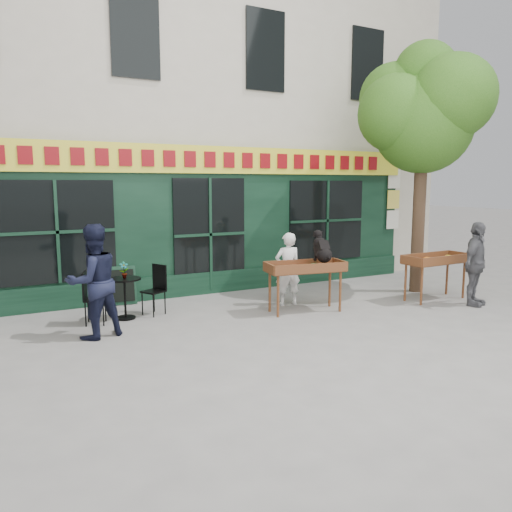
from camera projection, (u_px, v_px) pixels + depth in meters
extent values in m
plane|color=slate|center=(259.00, 317.00, 9.35)|extent=(80.00, 80.00, 0.00)
cube|color=beige|center=(157.00, 92.00, 13.87)|extent=(14.00, 7.00, 10.00)
cube|color=black|center=(208.00, 223.00, 11.23)|extent=(11.00, 0.16, 3.20)
cube|color=yellow|center=(209.00, 160.00, 10.92)|extent=(11.00, 0.06, 0.60)
cube|color=maroon|center=(210.00, 160.00, 10.89)|extent=(9.60, 0.03, 0.34)
cube|color=black|center=(211.00, 282.00, 11.34)|extent=(11.00, 0.10, 0.50)
cube|color=black|center=(210.00, 234.00, 11.18)|extent=(1.70, 0.05, 2.50)
cube|color=black|center=(57.00, 232.00, 9.66)|extent=(2.20, 0.05, 2.00)
cube|color=black|center=(327.00, 221.00, 12.63)|extent=(2.20, 0.05, 2.00)
cube|color=silver|center=(393.00, 220.00, 13.64)|extent=(0.42, 0.02, 0.50)
cube|color=#E5D14C|center=(393.00, 199.00, 13.56)|extent=(0.42, 0.02, 0.50)
cube|color=silver|center=(394.00, 179.00, 13.49)|extent=(0.42, 0.02, 0.50)
cylinder|color=#382619|center=(419.00, 214.00, 11.34)|extent=(0.28, 0.28, 3.60)
sphere|color=#235413|center=(423.00, 123.00, 11.05)|extent=(2.20, 2.20, 2.20)
sphere|color=#235413|center=(436.00, 113.00, 11.60)|extent=(1.80, 1.80, 1.80)
sphere|color=#235413|center=(397.00, 114.00, 10.92)|extent=(1.70, 1.70, 1.70)
sphere|color=#235413|center=(453.00, 97.00, 10.55)|extent=(1.80, 1.80, 1.80)
sphere|color=#235413|center=(395.00, 98.00, 11.35)|extent=(1.60, 1.60, 1.60)
sphere|color=#235413|center=(425.00, 73.00, 11.03)|extent=(1.40, 1.40, 1.40)
cylinder|color=brown|center=(278.00, 296.00, 9.28)|extent=(0.05, 0.05, 0.80)
cylinder|color=brown|center=(340.00, 291.00, 9.70)|extent=(0.05, 0.05, 0.80)
cylinder|color=brown|center=(270.00, 292.00, 9.69)|extent=(0.05, 0.05, 0.80)
cylinder|color=brown|center=(330.00, 287.00, 10.11)|extent=(0.05, 0.05, 0.80)
cube|color=brown|center=(305.00, 270.00, 9.64)|extent=(1.57, 0.81, 0.05)
cube|color=brown|center=(312.00, 269.00, 9.35)|extent=(1.49, 0.27, 0.18)
cube|color=brown|center=(299.00, 264.00, 9.90)|extent=(1.49, 0.27, 0.18)
cube|color=brown|center=(305.00, 267.00, 9.63)|extent=(1.35, 0.60, 0.06)
imported|color=white|center=(288.00, 269.00, 10.21)|extent=(0.59, 0.44, 1.50)
cylinder|color=brown|center=(422.00, 286.00, 10.21)|extent=(0.05, 0.05, 0.80)
cylinder|color=brown|center=(464.00, 280.00, 10.84)|extent=(0.05, 0.05, 0.80)
cylinder|color=brown|center=(405.00, 282.00, 10.58)|extent=(0.05, 0.05, 0.80)
cylinder|color=brown|center=(447.00, 277.00, 11.22)|extent=(0.05, 0.05, 0.80)
cube|color=brown|center=(436.00, 262.00, 10.65)|extent=(1.52, 0.63, 0.05)
cube|color=brown|center=(447.00, 260.00, 10.39)|extent=(1.50, 0.09, 0.18)
cube|color=brown|center=(425.00, 257.00, 10.89)|extent=(1.50, 0.09, 0.18)
cube|color=brown|center=(436.00, 259.00, 10.64)|extent=(1.31, 0.44, 0.06)
imported|color=#515156|center=(476.00, 264.00, 10.13)|extent=(1.09, 0.76, 1.72)
cylinder|color=black|center=(126.00, 318.00, 9.23)|extent=(0.36, 0.36, 0.03)
cylinder|color=black|center=(125.00, 299.00, 9.18)|extent=(0.04, 0.04, 0.72)
cylinder|color=black|center=(124.00, 279.00, 9.13)|extent=(0.60, 0.60, 0.03)
cube|color=black|center=(95.00, 299.00, 8.83)|extent=(0.45, 0.45, 0.03)
cube|color=black|center=(84.00, 286.00, 8.76)|extent=(0.14, 0.35, 0.50)
cylinder|color=black|center=(103.00, 314.00, 8.74)|extent=(0.02, 0.02, 0.44)
cylinder|color=black|center=(105.00, 310.00, 9.03)|extent=(0.02, 0.02, 0.44)
cylinder|color=black|center=(86.00, 315.00, 8.69)|extent=(0.02, 0.02, 0.44)
cylinder|color=black|center=(88.00, 310.00, 8.98)|extent=(0.02, 0.02, 0.44)
cube|color=black|center=(153.00, 291.00, 9.47)|extent=(0.48, 0.48, 0.03)
cube|color=black|center=(160.00, 277.00, 9.57)|extent=(0.19, 0.33, 0.50)
cylinder|color=black|center=(142.00, 304.00, 9.46)|extent=(0.02, 0.02, 0.44)
cylinder|color=black|center=(153.00, 306.00, 9.29)|extent=(0.02, 0.02, 0.44)
cylinder|color=black|center=(154.00, 301.00, 9.71)|extent=(0.02, 0.02, 0.44)
cylinder|color=black|center=(165.00, 303.00, 9.54)|extent=(0.02, 0.02, 0.44)
imported|color=gray|center=(124.00, 270.00, 9.10)|extent=(0.17, 0.12, 0.31)
imported|color=black|center=(93.00, 282.00, 7.99)|extent=(1.07, 0.93, 1.85)
cube|color=black|center=(122.00, 285.00, 10.28)|extent=(0.58, 0.25, 0.79)
cube|color=black|center=(123.00, 286.00, 10.26)|extent=(0.48, 0.22, 0.65)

